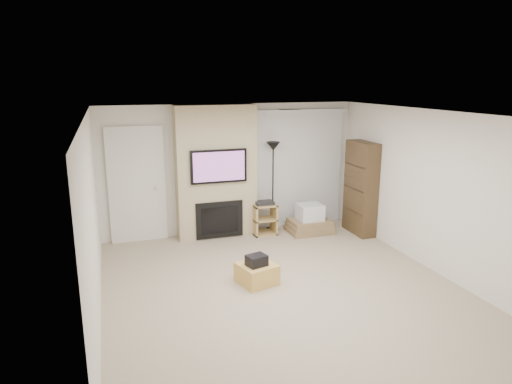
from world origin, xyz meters
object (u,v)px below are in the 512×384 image
object	(u,v)px
bookshelf	(361,188)
floor_lamp	(273,161)
ottoman	(257,274)
box_stack	(310,222)
av_stand	(264,217)

from	to	relation	value
bookshelf	floor_lamp	bearing A→B (deg)	156.76
ottoman	floor_lamp	xyz separation A→B (m)	(1.07, 2.24, 1.25)
ottoman	box_stack	world-z (taller)	box_stack
ottoman	bookshelf	bearing A→B (deg)	30.80
bookshelf	av_stand	bearing A→B (deg)	164.48
box_stack	bookshelf	distance (m)	1.19
floor_lamp	bookshelf	world-z (taller)	bookshelf
box_stack	bookshelf	size ratio (longest dim) A/B	0.47
floor_lamp	box_stack	size ratio (longest dim) A/B	2.08
av_stand	bookshelf	world-z (taller)	bookshelf
floor_lamp	box_stack	bearing A→B (deg)	-28.98
box_stack	floor_lamp	bearing A→B (deg)	151.02
box_stack	bookshelf	world-z (taller)	bookshelf
ottoman	av_stand	world-z (taller)	av_stand
av_stand	box_stack	xyz separation A→B (m)	(0.89, -0.19, -0.13)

